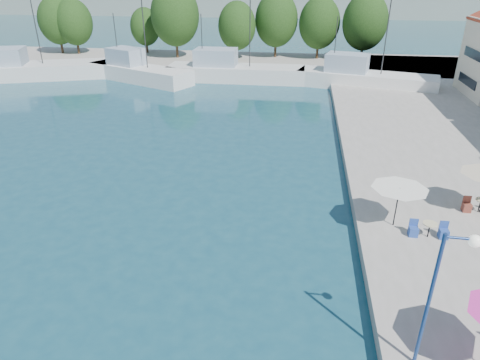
% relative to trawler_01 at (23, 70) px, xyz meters
% --- Properties ---
extents(quay_far, '(90.00, 16.00, 0.60)m').
position_rel_trawler_01_xyz_m(quay_far, '(24.64, 12.90, -0.77)').
color(quay_far, gray).
rests_on(quay_far, ground).
extents(trawler_01, '(20.88, 11.87, 10.20)m').
position_rel_trawler_01_xyz_m(trawler_01, '(0.00, 0.00, 0.00)').
color(trawler_01, silver).
rests_on(trawler_01, ground).
extents(trawler_02, '(14.80, 9.78, 10.20)m').
position_rel_trawler_01_xyz_m(trawler_02, '(14.92, 0.99, 0.00)').
color(trawler_02, white).
rests_on(trawler_02, ground).
extents(trawler_03, '(16.92, 4.43, 10.20)m').
position_rel_trawler_01_xyz_m(trawler_03, '(26.66, 2.77, 0.00)').
color(trawler_03, silver).
rests_on(trawler_03, ground).
extents(trawler_04, '(16.20, 7.84, 10.20)m').
position_rel_trawler_01_xyz_m(trawler_04, '(42.27, 1.02, 0.00)').
color(trawler_04, silver).
rests_on(trawler_04, ground).
extents(tree_01, '(5.77, 5.77, 8.54)m').
position_rel_trawler_01_xyz_m(tree_01, '(-3.05, 15.34, 4.46)').
color(tree_01, '#3F2B19').
rests_on(tree_01, quay_far).
extents(tree_02, '(5.54, 5.54, 8.20)m').
position_rel_trawler_01_xyz_m(tree_02, '(-0.20, 15.18, 4.27)').
color(tree_02, '#3F2B19').
rests_on(tree_02, quay_far).
extents(tree_03, '(4.64, 4.64, 6.87)m').
position_rel_trawler_01_xyz_m(tree_03, '(10.23, 17.82, 3.49)').
color(tree_03, '#3F2B19').
rests_on(tree_03, quay_far).
extents(tree_04, '(7.05, 7.05, 10.44)m').
position_rel_trawler_01_xyz_m(tree_04, '(16.29, 14.19, 5.56)').
color(tree_04, '#3F2B19').
rests_on(tree_04, quay_far).
extents(tree_05, '(5.48, 5.48, 8.11)m').
position_rel_trawler_01_xyz_m(tree_05, '(25.42, 14.42, 4.21)').
color(tree_05, '#3F2B19').
rests_on(tree_05, quay_far).
extents(tree_06, '(6.30, 6.30, 9.33)m').
position_rel_trawler_01_xyz_m(tree_06, '(30.96, 16.81, 4.92)').
color(tree_06, '#3F2B19').
rests_on(tree_06, quay_far).
extents(tree_07, '(5.90, 5.90, 8.74)m').
position_rel_trawler_01_xyz_m(tree_07, '(37.26, 16.37, 4.58)').
color(tree_07, '#3F2B19').
rests_on(tree_07, quay_far).
extents(tree_08, '(6.32, 6.32, 9.35)m').
position_rel_trawler_01_xyz_m(tree_08, '(43.59, 15.45, 4.93)').
color(tree_08, '#3F2B19').
rests_on(tree_08, quay_far).
extents(umbrella_white, '(2.76, 2.76, 2.12)m').
position_rel_trawler_01_xyz_m(umbrella_white, '(40.44, -30.94, 1.40)').
color(umbrella_white, black).
rests_on(umbrella_white, quay_right).
extents(cafe_table_02, '(1.82, 0.70, 0.76)m').
position_rel_trawler_01_xyz_m(cafe_table_02, '(41.91, -31.79, -0.18)').
color(cafe_table_02, black).
rests_on(cafe_table_02, quay_right).
extents(street_lamp, '(1.04, 0.36, 5.03)m').
position_rel_trawler_01_xyz_m(street_lamp, '(39.96, -39.66, 3.02)').
color(street_lamp, navy).
rests_on(street_lamp, quay_right).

